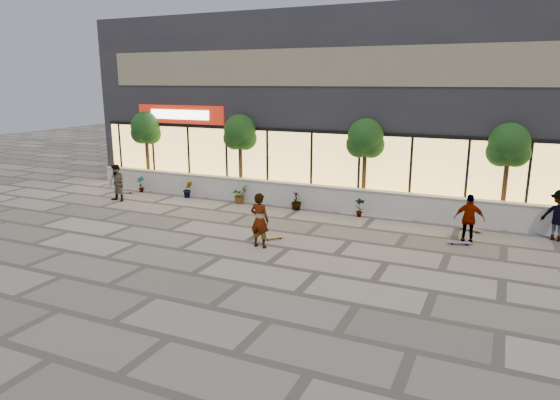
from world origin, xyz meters
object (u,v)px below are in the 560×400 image
at_px(skater_right_near, 469,219).
at_px(skater_right_far, 559,215).
at_px(tree_mideast, 365,141).
at_px(skateboard_right_far, 459,243).
at_px(skater_center, 260,220).
at_px(skateboard_right_near, 471,229).
at_px(skateboard_center, 274,237).
at_px(skater_left, 117,183).
at_px(skateboard_left, 125,192).
at_px(tree_east, 509,148).
at_px(tree_west, 146,130).
at_px(tree_midwest, 240,134).

xyz_separation_m(skater_right_near, skater_right_far, (2.80, 1.61, 0.04)).
bearing_deg(tree_mideast, skateboard_right_far, -38.01).
relative_size(skater_center, skateboard_right_far, 2.29).
bearing_deg(skateboard_right_near, skateboard_right_far, -74.85).
bearing_deg(skateboard_center, skater_center, -141.64).
distance_m(skater_left, skateboard_left, 1.82).
relative_size(skater_center, skater_right_near, 1.09).
bearing_deg(tree_east, skater_right_near, -108.37).
bearing_deg(skateboard_left, tree_east, -21.58).
xyz_separation_m(tree_west, tree_midwest, (5.50, 0.00, 0.00)).
relative_size(tree_east, skater_right_far, 2.19).
bearing_deg(tree_west, skateboard_right_near, -5.36).
xyz_separation_m(tree_midwest, skateboard_right_far, (10.27, -3.34, -2.91)).
distance_m(tree_midwest, tree_mideast, 6.00).
xyz_separation_m(skater_left, skateboard_center, (8.98, -2.21, -0.78)).
relative_size(tree_west, tree_east, 1.00).
distance_m(tree_east, skateboard_center, 9.49).
distance_m(tree_west, tree_midwest, 5.50).
distance_m(skater_right_near, skateboard_right_far, 0.87).
xyz_separation_m(skateboard_center, skateboard_right_near, (6.23, 3.93, 0.01)).
xyz_separation_m(tree_west, tree_east, (17.00, 0.00, 0.00)).
bearing_deg(tree_east, tree_midwest, 180.00).
xyz_separation_m(skater_right_near, skateboard_right_near, (0.00, 1.51, -0.77)).
distance_m(tree_midwest, skateboard_right_near, 11.00).
xyz_separation_m(skater_right_far, skateboard_center, (-9.03, -4.03, -0.82)).
relative_size(skateboard_left, skateboard_right_near, 0.96).
height_order(skater_left, skateboard_right_near, skater_left).
relative_size(tree_east, skater_center, 2.11).
relative_size(tree_mideast, skateboard_right_far, 4.84).
height_order(skater_left, skateboard_center, skater_left).
bearing_deg(skateboard_center, skater_left, 119.55).
distance_m(tree_mideast, skater_right_near, 5.82).
height_order(tree_east, skateboard_right_far, tree_east).
distance_m(skater_left, skateboard_right_far, 14.99).
xyz_separation_m(skater_center, skater_right_near, (6.31, 3.32, -0.07)).
bearing_deg(skateboard_right_near, skater_center, -120.17).
bearing_deg(skateboard_left, tree_west, 60.74).
xyz_separation_m(tree_east, skater_right_far, (1.80, -1.40, -2.09)).
bearing_deg(tree_midwest, skater_right_far, -6.01).
relative_size(skater_left, skater_right_far, 0.96).
xyz_separation_m(tree_west, tree_mideast, (11.50, 0.00, 0.00)).
distance_m(tree_midwest, tree_east, 11.50).
bearing_deg(tree_east, skateboard_left, -173.98).
height_order(skater_right_near, skateboard_right_far, skater_right_near).
bearing_deg(skater_center, skateboard_center, -90.62).
height_order(tree_west, tree_midwest, same).
relative_size(tree_west, skater_left, 2.29).
relative_size(skater_center, skateboard_left, 2.24).
bearing_deg(skateboard_left, skateboard_right_near, -26.53).
height_order(tree_west, skater_center, tree_west).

